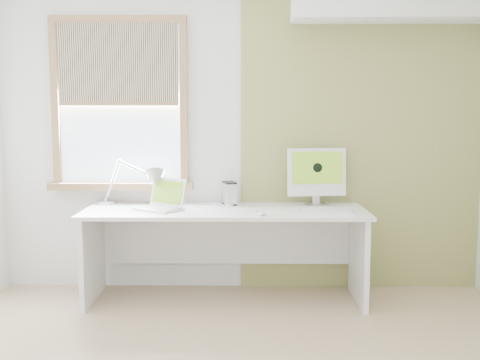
{
  "coord_description": "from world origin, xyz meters",
  "views": [
    {
      "loc": [
        0.04,
        -2.96,
        1.48
      ],
      "look_at": [
        0.0,
        1.05,
        1.0
      ],
      "focal_mm": 42.3,
      "sensor_mm": 36.0,
      "label": 1
    }
  ],
  "objects_px": {
    "laptop": "(163,202)",
    "desk": "(225,232)",
    "external_drive": "(229,193)",
    "imac": "(317,173)",
    "desk_lamp": "(146,182)"
  },
  "relations": [
    {
      "from": "laptop",
      "to": "imac",
      "type": "xyz_separation_m",
      "value": [
        1.22,
        0.2,
        0.2
      ]
    },
    {
      "from": "desk",
      "to": "imac",
      "type": "bearing_deg",
      "value": 11.16
    },
    {
      "from": "desk_lamp",
      "to": "desk",
      "type": "bearing_deg",
      "value": -8.5
    },
    {
      "from": "desk",
      "to": "desk_lamp",
      "type": "xyz_separation_m",
      "value": [
        -0.64,
        0.1,
        0.39
      ]
    },
    {
      "from": "desk",
      "to": "external_drive",
      "type": "distance_m",
      "value": 0.33
    },
    {
      "from": "desk",
      "to": "imac",
      "type": "xyz_separation_m",
      "value": [
        0.74,
        0.15,
        0.46
      ]
    },
    {
      "from": "external_drive",
      "to": "imac",
      "type": "distance_m",
      "value": 0.73
    },
    {
      "from": "desk",
      "to": "desk_lamp",
      "type": "bearing_deg",
      "value": 171.5
    },
    {
      "from": "laptop",
      "to": "external_drive",
      "type": "xyz_separation_m",
      "value": [
        0.52,
        0.22,
        0.04
      ]
    },
    {
      "from": "imac",
      "to": "desk_lamp",
      "type": "bearing_deg",
      "value": -177.97
    },
    {
      "from": "laptop",
      "to": "external_drive",
      "type": "height_order",
      "value": "laptop"
    },
    {
      "from": "desk_lamp",
      "to": "laptop",
      "type": "xyz_separation_m",
      "value": [
        0.16,
        -0.15,
        -0.14
      ]
    },
    {
      "from": "laptop",
      "to": "desk_lamp",
      "type": "bearing_deg",
      "value": 135.77
    },
    {
      "from": "laptop",
      "to": "desk",
      "type": "bearing_deg",
      "value": 6.49
    },
    {
      "from": "laptop",
      "to": "imac",
      "type": "distance_m",
      "value": 1.26
    }
  ]
}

